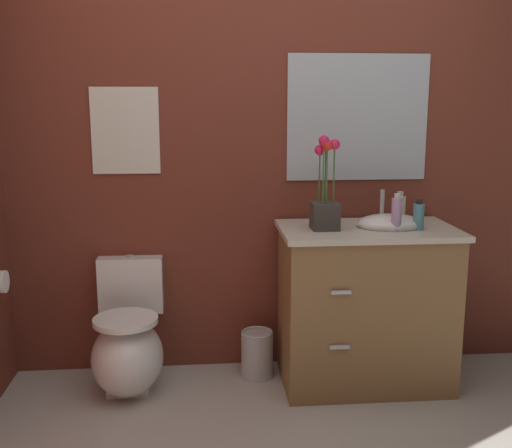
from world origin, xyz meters
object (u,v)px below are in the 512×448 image
toilet (128,346)px  trash_bin (257,354)px  hand_wash_bottle (400,210)px  wall_mirror (358,118)px  flower_vase (325,199)px  wall_poster (125,131)px  vanity_cabinet (366,304)px  soap_bottle (396,214)px  lotion_bottle (419,216)px

toilet → trash_bin: 0.72m
hand_wash_bottle → wall_mirror: wall_mirror is taller
flower_vase → wall_poster: wall_poster is taller
flower_vase → trash_bin: bearing=159.4°
flower_vase → hand_wash_bottle: size_ratio=2.64×
toilet → vanity_cabinet: bearing=-1.2°
soap_bottle → wall_poster: 1.52m
soap_bottle → trash_bin: size_ratio=0.72×
vanity_cabinet → wall_poster: wall_poster is taller
vanity_cabinet → hand_wash_bottle: (0.18, 0.03, 0.51)m
lotion_bottle → trash_bin: lotion_bottle is taller
flower_vase → wall_mirror: (0.24, 0.31, 0.41)m
toilet → wall_poster: size_ratio=1.47×
trash_bin → wall_poster: wall_poster is taller
flower_vase → lotion_bottle: 0.50m
toilet → lotion_bottle: (1.54, -0.10, 0.71)m
flower_vase → toilet: bearing=177.5°
flower_vase → wall_mirror: wall_mirror is taller
flower_vase → soap_bottle: 0.37m
toilet → trash_bin: bearing=6.8°
trash_bin → wall_mirror: size_ratio=0.34×
toilet → lotion_bottle: 1.70m
toilet → wall_mirror: wall_mirror is taller
hand_wash_bottle → trash_bin: 1.13m
soap_bottle → wall_poster: (-1.41, 0.40, 0.41)m
vanity_cabinet → trash_bin: size_ratio=3.90×
toilet → lotion_bottle: size_ratio=4.28×
lotion_bottle → wall_poster: size_ratio=0.34×
wall_mirror → hand_wash_bottle: bearing=-55.8°
lotion_bottle → trash_bin: bearing=167.3°
soap_bottle → trash_bin: soap_bottle is taller
hand_wash_bottle → wall_poster: bearing=169.8°
vanity_cabinet → lotion_bottle: 0.56m
lotion_bottle → flower_vase: bearing=173.3°
soap_bottle → wall_poster: size_ratio=0.42×
toilet → wall_mirror: 1.79m
lotion_bottle → hand_wash_bottle: 0.13m
lotion_bottle → hand_wash_bottle: size_ratio=0.86×
lotion_bottle → soap_bottle: bearing=-168.4°
flower_vase → hand_wash_bottle: (0.42, 0.05, -0.08)m
toilet → hand_wash_bottle: bearing=0.2°
flower_vase → hand_wash_bottle: 0.43m
toilet → trash_bin: toilet is taller
hand_wash_bottle → wall_mirror: (-0.18, 0.26, 0.48)m
toilet → hand_wash_bottle: 1.64m
vanity_cabinet → wall_mirror: wall_mirror is taller
vanity_cabinet → trash_bin: (-0.59, 0.11, -0.32)m
toilet → soap_bottle: size_ratio=3.51×
soap_bottle → lotion_bottle: size_ratio=1.22×
lotion_bottle → wall_mirror: size_ratio=0.20×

